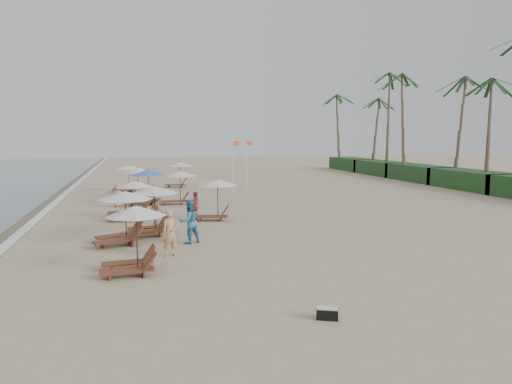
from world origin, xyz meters
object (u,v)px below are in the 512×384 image
object	(u,v)px
lounger_station_6	(126,177)
lounger_station_0	(131,238)
beachgoer_far_a	(196,206)
duffel_bag	(327,313)
beachgoer_far_b	(118,196)
lounger_station_4	(144,188)
inland_station_2	(178,171)
beachgoer_mid_b	(157,209)
lounger_station_1	(121,216)
lounger_station_2	(150,209)
beachgoer_near	(170,233)
inland_station_1	(178,182)
beachgoer_mid_a	(189,221)
lounger_station_3	(130,202)
flag_pole_near	(233,163)
lounger_station_5	(135,183)
inland_station_0	(215,194)

from	to	relation	value
lounger_station_6	lounger_station_0	bearing A→B (deg)	-88.86
beachgoer_far_a	duffel_bag	distance (m)	14.73
beachgoer_far_b	lounger_station_4	bearing A→B (deg)	-20.59
lounger_station_0	lounger_station_4	xyz separation A→B (m)	(0.78, 16.01, -0.07)
inland_station_2	beachgoer_mid_b	bearing A→B (deg)	-98.78
lounger_station_1	lounger_station_6	size ratio (longest dim) A/B	0.98
lounger_station_4	beachgoer_far_a	world-z (taller)	lounger_station_4
lounger_station_2	beachgoer_near	world-z (taller)	lounger_station_2
inland_station_1	duffel_bag	world-z (taller)	inland_station_1
beachgoer_mid_a	lounger_station_6	bearing A→B (deg)	-106.19
lounger_station_1	lounger_station_3	distance (m)	6.06
lounger_station_3	lounger_station_6	world-z (taller)	lounger_station_6
lounger_station_3	beachgoer_far_a	distance (m)	3.71
lounger_station_4	beachgoer_mid_b	xyz separation A→B (m)	(0.48, -7.41, -0.31)
beachgoer_far_a	beachgoer_mid_a	bearing A→B (deg)	-3.61
lounger_station_6	inland_station_2	size ratio (longest dim) A/B	1.01
beachgoer_far_a	beachgoer_far_b	distance (m)	7.29
beachgoer_near	duffel_bag	size ratio (longest dim) A/B	3.02
lounger_station_0	lounger_station_3	world-z (taller)	lounger_station_0
lounger_station_2	lounger_station_3	distance (m)	4.56
inland_station_1	beachgoer_far_a	xyz separation A→B (m)	(0.37, -6.34, -0.67)
lounger_station_4	inland_station_2	size ratio (longest dim) A/B	1.07
beachgoer_mid_b	beachgoer_far_b	bearing A→B (deg)	-18.40
inland_station_2	flag_pole_near	bearing A→B (deg)	-50.06
lounger_station_2	lounger_station_6	bearing A→B (deg)	94.32
lounger_station_0	beachgoer_far_b	size ratio (longest dim) A/B	1.56
lounger_station_4	lounger_station_6	xyz separation A→B (m)	(-1.25, 7.45, 0.08)
lounger_station_4	lounger_station_6	world-z (taller)	lounger_station_4
beachgoer_far_a	beachgoer_far_b	xyz separation A→B (m)	(-4.26, 5.92, -0.04)
beachgoer_mid_a	beachgoer_far_a	bearing A→B (deg)	-124.51
lounger_station_3	duffel_bag	distance (m)	16.70
beachgoer_far_b	flag_pole_near	bearing A→B (deg)	-13.39
beachgoer_far_a	lounger_station_3	bearing A→B (deg)	-104.06
lounger_station_3	lounger_station_5	size ratio (longest dim) A/B	1.06
lounger_station_3	lounger_station_2	bearing A→B (deg)	-77.66
lounger_station_3	inland_station_0	world-z (taller)	inland_station_0
lounger_station_3	beachgoer_mid_a	xyz separation A→B (m)	(2.51, -6.71, 0.02)
lounger_station_5	beachgoer_mid_b	xyz separation A→B (m)	(1.08, -10.95, -0.29)
lounger_station_5	beachgoer_mid_b	bearing A→B (deg)	-84.38
duffel_bag	inland_station_0	bearing A→B (deg)	91.58
lounger_station_4	lounger_station_2	bearing A→B (deg)	-89.65
lounger_station_1	lounger_station_5	distance (m)	15.06
lounger_station_4	beachgoer_mid_a	xyz separation A→B (m)	(1.60, -12.17, -0.16)
inland_station_1	beachgoer_far_a	bearing A→B (deg)	-86.66
lounger_station_1	beachgoer_far_a	distance (m)	6.09
lounger_station_2	lounger_station_6	world-z (taller)	lounger_station_2
lounger_station_6	beachgoer_near	world-z (taller)	lounger_station_6
duffel_bag	flag_pole_near	size ratio (longest dim) A/B	0.14
lounger_station_6	beachgoer_near	size ratio (longest dim) A/B	1.45
flag_pole_near	lounger_station_1	bearing A→B (deg)	-116.83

